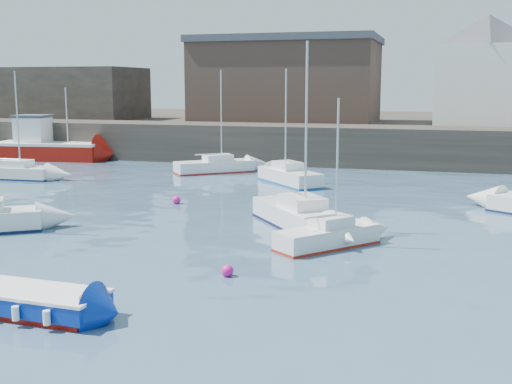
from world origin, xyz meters
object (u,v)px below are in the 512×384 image
(sailboat_b, at_px, (299,216))
(fishing_boat, at_px, (46,146))
(sailboat_c, at_px, (328,236))
(sailboat_h, at_px, (215,166))
(buoy_mid, at_px, (227,276))
(buoy_near, at_px, (19,231))
(buoy_far, at_px, (177,204))
(blue_dinghy, at_px, (38,301))
(sailboat_f, at_px, (289,176))
(sailboat_e, at_px, (14,172))

(sailboat_b, bearing_deg, fishing_boat, 143.11)
(sailboat_b, height_order, sailboat_c, sailboat_b)
(sailboat_h, relative_size, buoy_mid, 17.69)
(buoy_near, xyz_separation_m, buoy_far, (3.92, 7.81, 0.00))
(fishing_boat, distance_m, sailboat_h, 16.61)
(blue_dinghy, distance_m, sailboat_c, 11.37)
(buoy_mid, bearing_deg, sailboat_b, 84.91)
(fishing_boat, bearing_deg, sailboat_f, -18.03)
(sailboat_c, bearing_deg, buoy_near, -175.67)
(sailboat_c, distance_m, sailboat_f, 15.90)
(blue_dinghy, relative_size, sailboat_b, 0.49)
(sailboat_c, bearing_deg, sailboat_h, 121.14)
(sailboat_e, relative_size, buoy_near, 16.27)
(sailboat_h, bearing_deg, buoy_far, -79.81)
(blue_dinghy, distance_m, buoy_mid, 6.13)
(sailboat_c, xyz_separation_m, buoy_mid, (-2.48, -4.68, -0.43))
(blue_dinghy, xyz_separation_m, sailboat_c, (6.24, 9.50, 0.03))
(blue_dinghy, bearing_deg, sailboat_f, 87.22)
(sailboat_f, bearing_deg, buoy_near, -116.59)
(blue_dinghy, distance_m, fishing_boat, 38.34)
(blue_dinghy, height_order, sailboat_e, sailboat_e)
(fishing_boat, distance_m, buoy_near, 27.49)
(fishing_boat, distance_m, sailboat_f, 23.63)
(sailboat_f, height_order, sailboat_h, sailboat_h)
(sailboat_e, xyz_separation_m, buoy_near, (9.95, -13.13, -0.46))
(sailboat_f, xyz_separation_m, buoy_far, (-4.13, -8.26, -0.50))
(sailboat_h, distance_m, buoy_near, 19.81)
(sailboat_c, bearing_deg, blue_dinghy, -123.29)
(sailboat_e, distance_m, buoy_near, 16.48)
(sailboat_e, bearing_deg, blue_dinghy, -52.17)
(blue_dinghy, xyz_separation_m, sailboat_f, (1.19, 24.58, 0.10))
(sailboat_b, xyz_separation_m, sailboat_e, (-21.25, 9.04, -0.06))
(sailboat_c, distance_m, buoy_far, 11.44)
(sailboat_f, xyz_separation_m, sailboat_h, (-6.27, 3.65, -0.03))
(sailboat_e, relative_size, buoy_far, 16.05)
(fishing_boat, xyz_separation_m, sailboat_b, (25.72, -19.30, -0.63))
(sailboat_c, height_order, buoy_mid, sailboat_c)
(sailboat_f, bearing_deg, buoy_mid, -82.60)
(sailboat_b, distance_m, sailboat_e, 23.10)
(sailboat_c, bearing_deg, buoy_mid, -117.95)
(sailboat_b, bearing_deg, sailboat_e, 156.95)
(sailboat_e, height_order, buoy_far, sailboat_e)
(blue_dinghy, height_order, fishing_boat, fishing_boat)
(sailboat_b, bearing_deg, buoy_mid, -95.09)
(sailboat_b, bearing_deg, sailboat_f, 105.20)
(blue_dinghy, height_order, buoy_near, blue_dinghy)
(sailboat_h, xyz_separation_m, buoy_near, (-1.77, -19.72, -0.47))
(sailboat_f, bearing_deg, blue_dinghy, -92.78)
(sailboat_c, distance_m, sailboat_h, 21.89)
(sailboat_b, height_order, buoy_mid, sailboat_b)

